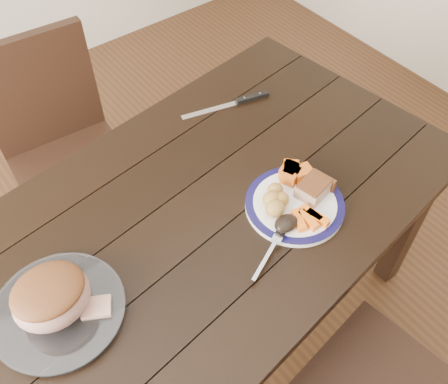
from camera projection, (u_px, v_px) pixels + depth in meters
ground at (205, 327)px, 1.99m from camera, size 4.00×4.00×0.00m
dining_table at (199, 231)px, 1.49m from camera, size 1.70×1.10×0.75m
chair_far at (62, 143)px, 1.92m from camera, size 0.45×0.46×0.93m
dinner_plate at (295, 205)px, 1.42m from camera, size 0.28×0.28×0.02m
plate_rim at (295, 203)px, 1.42m from camera, size 0.28×0.28×0.02m
serving_platter at (59, 312)px, 1.21m from camera, size 0.31×0.31×0.02m
pork_slice at (313, 189)px, 1.42m from camera, size 0.11×0.09×0.04m
roasted_potatoes at (275, 200)px, 1.39m from camera, size 0.10×0.10×0.05m
carrot_batons at (309, 218)px, 1.37m from camera, size 0.09×0.10×0.02m
pumpkin_wedges at (293, 172)px, 1.46m from camera, size 0.10×0.09×0.04m
dark_mushroom at (286, 223)px, 1.35m from camera, size 0.07×0.05×0.03m
fork at (270, 251)px, 1.31m from camera, size 0.17×0.09×0.00m
roast_joint at (52, 298)px, 1.16m from camera, size 0.18×0.16×0.12m
cut_slice at (96, 308)px, 1.20m from camera, size 0.09×0.08×0.02m
carving_knife at (242, 100)px, 1.72m from camera, size 0.31×0.10×0.01m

